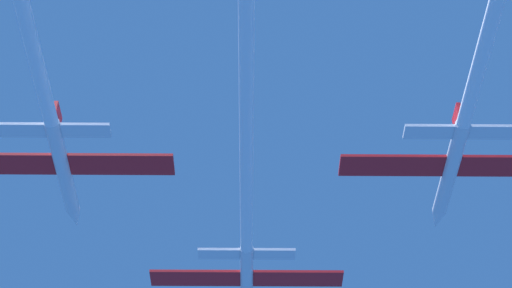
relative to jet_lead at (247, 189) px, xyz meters
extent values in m
cylinder|color=white|center=(0.00, 12.54, -0.02)|extent=(1.08, 9.85, 1.08)
cube|color=red|center=(-4.28, 12.05, -0.02)|extent=(7.48, 2.17, 0.24)
cube|color=red|center=(4.28, 12.05, -0.02)|extent=(7.48, 2.17, 0.24)
cube|color=red|center=(0.00, 8.60, 1.30)|extent=(0.28, 1.77, 1.58)
cube|color=white|center=(-2.23, 8.40, -0.02)|extent=(3.37, 1.30, 0.24)
cube|color=white|center=(2.23, 8.40, -0.02)|extent=(3.37, 1.30, 0.24)
cylinder|color=white|center=(0.00, -9.69, -0.02)|extent=(0.97, 34.61, 0.97)
cylinder|color=white|center=(-13.23, -1.71, 0.49)|extent=(1.08, 9.85, 1.08)
cone|color=white|center=(-13.23, 4.30, 0.49)|extent=(1.06, 2.17, 1.06)
ellipsoid|color=black|center=(-13.23, 0.46, 0.95)|extent=(0.76, 1.97, 0.54)
cube|color=red|center=(-17.51, -2.20, 0.49)|extent=(7.48, 2.17, 0.24)
cube|color=red|center=(-8.94, -2.20, 0.49)|extent=(7.48, 2.17, 0.24)
cube|color=red|center=(-13.23, -5.65, 1.82)|extent=(0.28, 1.77, 1.58)
cube|color=white|center=(-15.45, -5.84, 0.49)|extent=(3.37, 1.30, 0.24)
cube|color=white|center=(-11.00, -5.84, 0.49)|extent=(3.37, 1.30, 0.24)
cylinder|color=white|center=(14.66, -1.91, 0.34)|extent=(1.08, 9.85, 1.08)
cone|color=white|center=(14.66, 4.10, 0.34)|extent=(1.06, 2.17, 1.06)
ellipsoid|color=black|center=(14.66, 0.26, 0.80)|extent=(0.76, 1.97, 0.54)
cube|color=red|center=(10.38, -2.40, 0.34)|extent=(7.48, 2.17, 0.24)
cube|color=red|center=(18.94, -2.40, 0.34)|extent=(7.48, 2.17, 0.24)
cube|color=red|center=(14.66, -5.84, 1.67)|extent=(0.28, 1.77, 1.58)
cube|color=white|center=(12.43, -6.04, 0.34)|extent=(3.37, 1.30, 0.24)
cube|color=white|center=(16.89, -6.04, 0.34)|extent=(3.37, 1.30, 0.24)
camera|label=1|loc=(0.31, -51.01, -39.71)|focal=62.03mm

